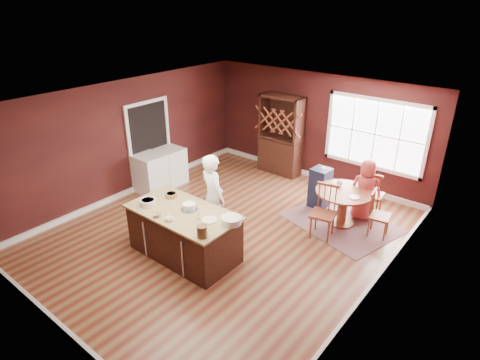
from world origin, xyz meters
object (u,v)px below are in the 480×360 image
object	(u,v)px
layer_cake	(189,207)
toddler	(320,173)
chair_east	(380,214)
chair_north	(373,193)
dining_table	(343,200)
hutch	(281,135)
baker	(213,197)
seated_woman	(366,190)
kitchen_island	(184,234)
dryer	(171,166)
chair_south	(323,212)
high_chair	(320,187)
washer	(151,174)

from	to	relation	value
layer_cake	toddler	distance (m)	3.23
chair_east	chair_north	xyz separation A→B (m)	(-0.46, 0.74, 0.04)
dining_table	chair_north	size ratio (longest dim) A/B	1.12
dining_table	layer_cake	xyz separation A→B (m)	(-1.68, -2.74, 0.45)
hutch	chair_east	bearing A→B (deg)	-23.24
baker	layer_cake	distance (m)	0.69
chair_north	hutch	size ratio (longest dim) A/B	0.50
baker	seated_woman	world-z (taller)	baker
dining_table	chair_north	bearing A→B (deg)	66.86
toddler	baker	bearing A→B (deg)	-112.31
chair_north	seated_woman	size ratio (longest dim) A/B	0.77
kitchen_island	toddler	distance (m)	3.37
hutch	dryer	xyz separation A→B (m)	(-1.76, -2.30, -0.58)
chair_north	dryer	xyz separation A→B (m)	(-4.60, -1.62, -0.07)
kitchen_island	layer_cake	size ratio (longest dim) A/B	6.68
kitchen_island	chair_east	xyz separation A→B (m)	(2.52, 2.86, 0.04)
chair_east	chair_south	xyz separation A→B (m)	(-0.86, -0.73, 0.07)
kitchen_island	hutch	world-z (taller)	hutch
dining_table	seated_woman	world-z (taller)	seated_woman
chair_east	seated_woman	bearing A→B (deg)	38.85
layer_cake	hutch	distance (m)	4.25
seated_woman	hutch	distance (m)	2.95
layer_cake	high_chair	xyz separation A→B (m)	(0.95, 3.10, -0.50)
baker	high_chair	xyz separation A→B (m)	(1.01, 2.42, -0.39)
chair_south	high_chair	distance (m)	1.26
chair_east	hutch	size ratio (longest dim) A/B	0.47
hutch	toddler	bearing A→B (deg)	-31.38
chair_south	seated_woman	size ratio (longest dim) A/B	0.81
high_chair	toddler	size ratio (longest dim) A/B	3.71
high_chair	hutch	world-z (taller)	hutch
dining_table	baker	xyz separation A→B (m)	(-1.74, -2.06, 0.34)
baker	high_chair	world-z (taller)	baker
high_chair	dryer	size ratio (longest dim) A/B	1.05
hutch	dryer	size ratio (longest dim) A/B	2.27
washer	chair_south	bearing A→B (deg)	10.72
chair_east	dryer	distance (m)	5.13
toddler	hutch	distance (m)	2.08
chair_east	seated_woman	size ratio (longest dim) A/B	0.72
layer_cake	washer	distance (m)	2.92
seated_woman	toddler	bearing A→B (deg)	-13.52
dining_table	washer	world-z (taller)	washer
dining_table	baker	world-z (taller)	baker
hutch	chair_south	bearing A→B (deg)	-41.41
seated_woman	hutch	bearing A→B (deg)	-39.74
dining_table	hutch	xyz separation A→B (m)	(-2.51, 1.42, 0.50)
chair_east	seated_woman	distance (m)	0.73
baker	chair_east	xyz separation A→B (m)	(2.52, 2.07, -0.39)
layer_cake	seated_woman	size ratio (longest dim) A/B	0.23
baker	washer	xyz separation A→B (m)	(-2.54, 0.54, -0.41)
kitchen_island	chair_east	distance (m)	3.81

